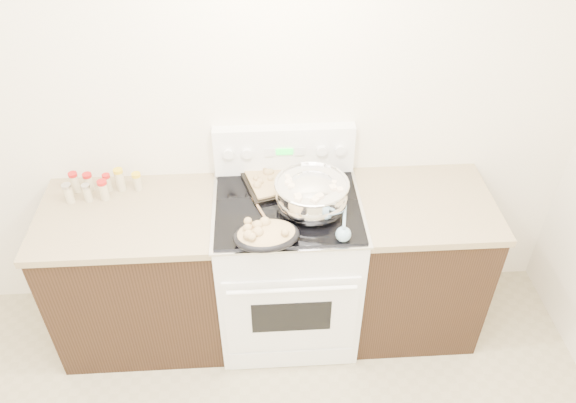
{
  "coord_description": "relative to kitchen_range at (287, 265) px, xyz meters",
  "views": [
    {
      "loc": [
        0.22,
        -0.82,
        2.78
      ],
      "look_at": [
        0.35,
        1.37,
        1.0
      ],
      "focal_mm": 35.0,
      "sensor_mm": 36.0,
      "label": 1
    }
  ],
  "objects": [
    {
      "name": "mixing_bowl",
      "position": [
        0.12,
        -0.05,
        0.54
      ],
      "size": [
        0.47,
        0.47,
        0.22
      ],
      "color": "silver",
      "rests_on": "kitchen_range"
    },
    {
      "name": "counter_left",
      "position": [
        -0.83,
        0.01,
        -0.03
      ],
      "size": [
        0.93,
        0.67,
        0.92
      ],
      "color": "black",
      "rests_on": "ground"
    },
    {
      "name": "spice_jars",
      "position": [
        -0.99,
        0.17,
        0.49
      ],
      "size": [
        0.39,
        0.15,
        0.13
      ],
      "color": "#BFB28C",
      "rests_on": "counter_left"
    },
    {
      "name": "roasting_pan",
      "position": [
        -0.12,
        -0.28,
        0.5
      ],
      "size": [
        0.34,
        0.26,
        0.11
      ],
      "color": "black",
      "rests_on": "kitchen_range"
    },
    {
      "name": "room_shell",
      "position": [
        -0.35,
        -1.42,
        1.21
      ],
      "size": [
        4.1,
        3.6,
        2.75
      ],
      "color": "white",
      "rests_on": "ground"
    },
    {
      "name": "counter_right",
      "position": [
        0.73,
        0.01,
        -0.03
      ],
      "size": [
        0.73,
        0.67,
        0.92
      ],
      "color": "black",
      "rests_on": "ground"
    },
    {
      "name": "kitchen_range",
      "position": [
        0.0,
        0.0,
        0.0
      ],
      "size": [
        0.78,
        0.73,
        1.22
      ],
      "color": "white",
      "rests_on": "ground"
    },
    {
      "name": "wooden_spoon",
      "position": [
        -0.15,
        -0.15,
        0.46
      ],
      "size": [
        0.11,
        0.26,
        0.04
      ],
      "color": "#9C7147",
      "rests_on": "kitchen_range"
    },
    {
      "name": "baking_sheet",
      "position": [
        -0.01,
        0.19,
        0.47
      ],
      "size": [
        0.5,
        0.41,
        0.06
      ],
      "color": "black",
      "rests_on": "kitchen_range"
    },
    {
      "name": "blue_ladle",
      "position": [
        0.25,
        -0.27,
        0.49
      ],
      "size": [
        0.09,
        0.27,
        0.09
      ],
      "color": "#799FB5",
      "rests_on": "kitchen_range"
    }
  ]
}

